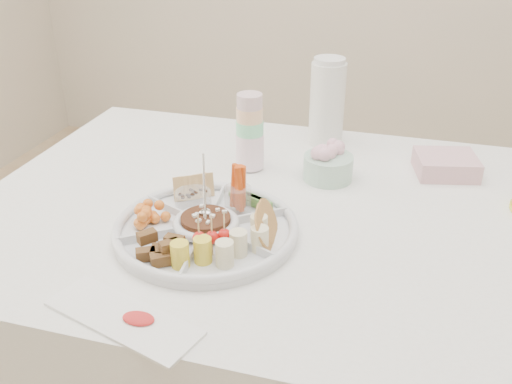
# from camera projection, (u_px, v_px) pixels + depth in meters

# --- Properties ---
(dining_table) EXTENTS (1.52, 1.02, 0.76)m
(dining_table) POSITION_uv_depth(u_px,v_px,m) (298.00, 338.00, 1.47)
(dining_table) COLOR white
(dining_table) RESTS_ON floor
(party_tray) EXTENTS (0.50, 0.50, 0.04)m
(party_tray) POSITION_uv_depth(u_px,v_px,m) (206.00, 226.00, 1.19)
(party_tray) COLOR silver
(party_tray) RESTS_ON dining_table
(bean_dip) EXTENTS (0.14, 0.14, 0.04)m
(bean_dip) POSITION_uv_depth(u_px,v_px,m) (206.00, 223.00, 1.18)
(bean_dip) COLOR #4E1E0F
(bean_dip) RESTS_ON party_tray
(tortillas) EXTENTS (0.14, 0.14, 0.07)m
(tortillas) POSITION_uv_depth(u_px,v_px,m) (268.00, 223.00, 1.16)
(tortillas) COLOR #A67B47
(tortillas) RESTS_ON party_tray
(carrot_cucumber) EXTENTS (0.15, 0.15, 0.11)m
(carrot_cucumber) POSITION_uv_depth(u_px,v_px,m) (247.00, 187.00, 1.26)
(carrot_cucumber) COLOR #D14710
(carrot_cucumber) RESTS_ON party_tray
(pita_raisins) EXTENTS (0.15, 0.15, 0.06)m
(pita_raisins) POSITION_uv_depth(u_px,v_px,m) (190.00, 190.00, 1.29)
(pita_raisins) COLOR #DEAA73
(pita_raisins) RESTS_ON party_tray
(cherries) EXTENTS (0.13, 0.13, 0.04)m
(cherries) POSITION_uv_depth(u_px,v_px,m) (146.00, 215.00, 1.20)
(cherries) COLOR gold
(cherries) RESTS_ON party_tray
(granola_chunks) EXTENTS (0.13, 0.13, 0.04)m
(granola_chunks) POSITION_uv_depth(u_px,v_px,m) (158.00, 247.00, 1.09)
(granola_chunks) COLOR brown
(granola_chunks) RESTS_ON party_tray
(banana_tomato) EXTENTS (0.15, 0.15, 0.09)m
(banana_tomato) POSITION_uv_depth(u_px,v_px,m) (224.00, 244.00, 1.06)
(banana_tomato) COLOR #EAD65E
(banana_tomato) RESTS_ON party_tray
(cup_stack) EXTENTS (0.08, 0.08, 0.20)m
(cup_stack) POSITION_uv_depth(u_px,v_px,m) (250.00, 132.00, 1.44)
(cup_stack) COLOR silver
(cup_stack) RESTS_ON dining_table
(thermos) EXTENTS (0.10, 0.10, 0.25)m
(thermos) POSITION_uv_depth(u_px,v_px,m) (327.00, 101.00, 1.58)
(thermos) COLOR white
(thermos) RESTS_ON dining_table
(flower_bowl) EXTENTS (0.15, 0.15, 0.09)m
(flower_bowl) POSITION_uv_depth(u_px,v_px,m) (328.00, 162.00, 1.41)
(flower_bowl) COLOR silver
(flower_bowl) RESTS_ON dining_table
(napkin_stack) EXTENTS (0.17, 0.16, 0.05)m
(napkin_stack) POSITION_uv_depth(u_px,v_px,m) (446.00, 165.00, 1.45)
(napkin_stack) COLOR #DAA4AD
(napkin_stack) RESTS_ON dining_table
(placemat) EXTENTS (0.30, 0.17, 0.01)m
(placemat) POSITION_uv_depth(u_px,v_px,m) (123.00, 318.00, 0.96)
(placemat) COLOR silver
(placemat) RESTS_ON dining_table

